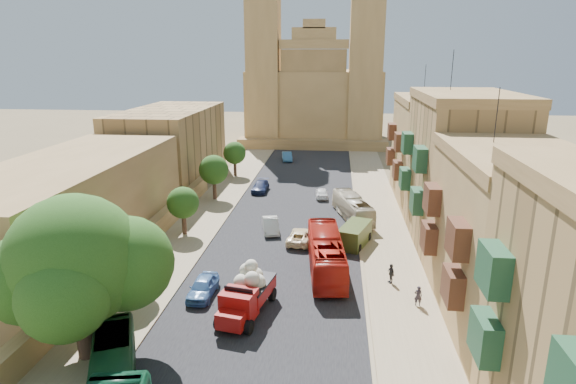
% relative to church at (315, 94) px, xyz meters
% --- Properties ---
extents(road_surface, '(14.00, 140.00, 0.01)m').
position_rel_church_xyz_m(road_surface, '(0.00, -48.61, -9.51)').
color(road_surface, black).
rests_on(road_surface, ground).
extents(sidewalk_east, '(5.00, 140.00, 0.01)m').
position_rel_church_xyz_m(sidewalk_east, '(9.50, -48.61, -9.51)').
color(sidewalk_east, '#958162').
rests_on(sidewalk_east, ground).
extents(sidewalk_west, '(5.00, 140.00, 0.01)m').
position_rel_church_xyz_m(sidewalk_west, '(-9.50, -48.61, -9.51)').
color(sidewalk_west, '#958162').
rests_on(sidewalk_west, ground).
extents(kerb_east, '(0.25, 140.00, 0.12)m').
position_rel_church_xyz_m(kerb_east, '(7.00, -48.61, -9.46)').
color(kerb_east, '#958162').
rests_on(kerb_east, ground).
extents(kerb_west, '(0.25, 140.00, 0.12)m').
position_rel_church_xyz_m(kerb_west, '(-7.00, -48.61, -9.46)').
color(kerb_west, '#958162').
rests_on(kerb_west, ground).
extents(townhouse_b, '(9.00, 14.00, 14.90)m').
position_rel_church_xyz_m(townhouse_b, '(15.95, -67.61, -3.86)').
color(townhouse_b, '#9F7A48').
rests_on(townhouse_b, ground).
extents(townhouse_c, '(9.00, 14.00, 17.40)m').
position_rel_church_xyz_m(townhouse_c, '(15.95, -53.61, -2.61)').
color(townhouse_c, '#AA824D').
rests_on(townhouse_c, ground).
extents(townhouse_d, '(9.00, 14.00, 15.90)m').
position_rel_church_xyz_m(townhouse_d, '(15.95, -39.61, -3.36)').
color(townhouse_d, '#9F7A48').
rests_on(townhouse_d, ground).
extents(west_wall, '(1.00, 40.00, 1.80)m').
position_rel_church_xyz_m(west_wall, '(-12.50, -58.61, -8.62)').
color(west_wall, '#9F7A48').
rests_on(west_wall, ground).
extents(west_building_low, '(10.00, 28.00, 8.40)m').
position_rel_church_xyz_m(west_building_low, '(-18.00, -60.61, -5.32)').
color(west_building_low, olive).
rests_on(west_building_low, ground).
extents(west_building_mid, '(10.00, 22.00, 10.00)m').
position_rel_church_xyz_m(west_building_mid, '(-18.00, -34.61, -4.52)').
color(west_building_mid, '#AA824D').
rests_on(west_building_mid, ground).
extents(church, '(28.00, 22.50, 36.30)m').
position_rel_church_xyz_m(church, '(0.00, 0.00, 0.00)').
color(church, '#9F7A48').
rests_on(church, ground).
extents(ficus_tree, '(9.73, 8.95, 9.73)m').
position_rel_church_xyz_m(ficus_tree, '(-9.41, -74.61, -3.76)').
color(ficus_tree, '#3D291E').
rests_on(ficus_tree, ground).
extents(street_tree_a, '(3.56, 3.56, 5.48)m').
position_rel_church_xyz_m(street_tree_a, '(-10.00, -66.61, -5.84)').
color(street_tree_a, '#3D291E').
rests_on(street_tree_a, ground).
extents(street_tree_b, '(3.09, 3.09, 4.75)m').
position_rel_church_xyz_m(street_tree_b, '(-10.00, -54.61, -6.34)').
color(street_tree_b, '#3D291E').
rests_on(street_tree_b, ground).
extents(street_tree_c, '(3.55, 3.55, 5.45)m').
position_rel_church_xyz_m(street_tree_c, '(-10.00, -42.61, -5.86)').
color(street_tree_c, '#3D291E').
rests_on(street_tree_c, ground).
extents(street_tree_d, '(3.25, 3.25, 5.00)m').
position_rel_church_xyz_m(street_tree_d, '(-10.00, -30.61, -6.17)').
color(street_tree_d, '#3D291E').
rests_on(street_tree_d, ground).
extents(red_truck, '(3.45, 6.39, 3.56)m').
position_rel_church_xyz_m(red_truck, '(-1.11, -68.97, -7.95)').
color(red_truck, '#9C0E0C').
rests_on(red_truck, ground).
extents(olive_pickup, '(3.41, 5.02, 1.91)m').
position_rel_church_xyz_m(olive_pickup, '(6.50, -55.69, -8.58)').
color(olive_pickup, '#3A491B').
rests_on(olive_pickup, ground).
extents(bus_green_north, '(5.53, 9.07, 2.50)m').
position_rel_church_xyz_m(bus_green_north, '(-6.42, -77.61, -8.26)').
color(bus_green_north, '#174E27').
rests_on(bus_green_north, ground).
extents(bus_red_east, '(3.57, 11.00, 3.01)m').
position_rel_church_xyz_m(bus_red_east, '(4.00, -61.60, -8.01)').
color(bus_red_east, red).
rests_on(bus_red_east, ground).
extents(bus_cream_east, '(4.48, 9.18, 2.49)m').
position_rel_church_xyz_m(bus_cream_east, '(6.50, -48.37, -8.27)').
color(bus_cream_east, beige).
rests_on(bus_cream_east, ground).
extents(car_blue_a, '(1.74, 4.16, 1.41)m').
position_rel_church_xyz_m(car_blue_a, '(-4.76, -66.81, -8.81)').
color(car_blue_a, '#4370AA').
rests_on(car_blue_a, ground).
extents(car_white_a, '(2.34, 4.42, 1.38)m').
position_rel_church_xyz_m(car_white_a, '(-1.68, -53.16, -8.82)').
color(car_white_a, beige).
rests_on(car_white_a, ground).
extents(car_cream, '(2.59, 4.75, 1.26)m').
position_rel_church_xyz_m(car_cream, '(1.51, -55.70, -8.88)').
color(car_cream, '#FFE5B3').
rests_on(car_cream, ground).
extents(car_dkblue, '(1.90, 4.60, 1.33)m').
position_rel_church_xyz_m(car_dkblue, '(-5.00, -38.72, -8.85)').
color(car_dkblue, '#182349').
rests_on(car_dkblue, ground).
extents(car_white_b, '(1.70, 3.71, 1.23)m').
position_rel_church_xyz_m(car_white_b, '(2.95, -40.67, -8.90)').
color(car_white_b, white).
rests_on(car_white_b, ground).
extents(car_blue_b, '(2.25, 4.55, 1.43)m').
position_rel_church_xyz_m(car_blue_b, '(-3.56, -19.52, -8.80)').
color(car_blue_b, teal).
rests_on(car_blue_b, ground).
extents(pedestrian_a, '(0.54, 0.36, 1.48)m').
position_rel_church_xyz_m(pedestrian_a, '(10.56, -66.68, -8.77)').
color(pedestrian_a, '#2C252F').
rests_on(pedestrian_a, ground).
extents(pedestrian_c, '(0.69, 0.99, 1.55)m').
position_rel_church_xyz_m(pedestrian_c, '(9.03, -63.29, -8.74)').
color(pedestrian_c, '#313133').
rests_on(pedestrian_c, ground).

